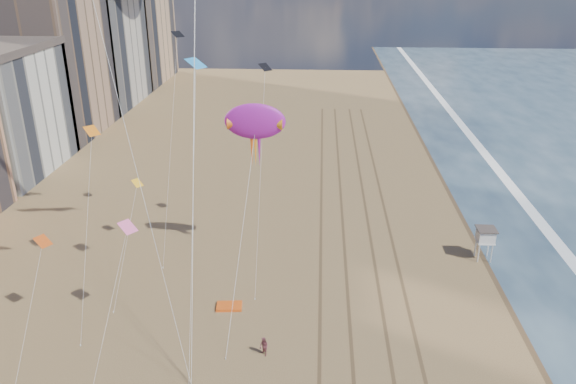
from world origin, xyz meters
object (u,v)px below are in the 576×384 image
(lifeguard_stand, at_px, (486,236))
(grounded_kite, at_px, (229,306))
(show_kite, at_px, (255,122))
(kite_flyer_b, at_px, (264,347))

(lifeguard_stand, distance_m, grounded_kite, 25.43)
(lifeguard_stand, bearing_deg, show_kite, -175.14)
(lifeguard_stand, height_order, show_kite, show_kite)
(kite_flyer_b, bearing_deg, grounded_kite, 169.29)
(grounded_kite, distance_m, show_kite, 15.97)
(grounded_kite, height_order, show_kite, show_kite)
(lifeguard_stand, xyz_separation_m, kite_flyer_b, (-19.90, -15.49, -1.80))
(show_kite, bearing_deg, kite_flyer_b, -82.02)
(lifeguard_stand, bearing_deg, grounded_kite, -157.74)
(grounded_kite, relative_size, kite_flyer_b, 1.40)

